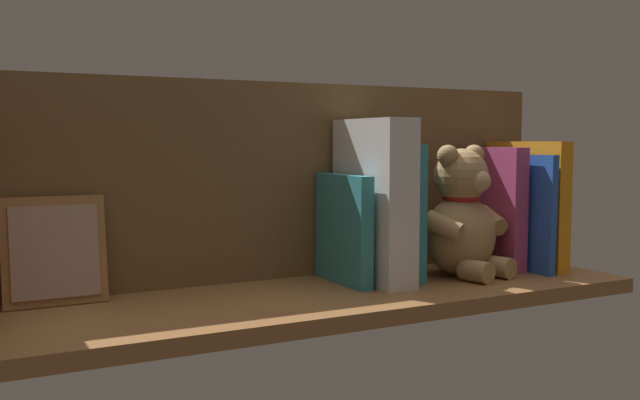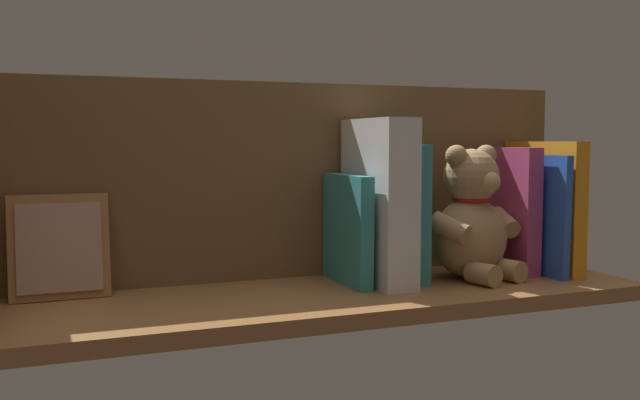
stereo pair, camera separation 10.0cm
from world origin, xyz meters
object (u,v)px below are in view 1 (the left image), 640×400
Objects in this scene: book_0 at (526,204)px; teddy_bear at (462,218)px; dictionary_thick_white at (374,201)px; picture_frame_leaning at (55,251)px.

teddy_bear is (14.90, 1.53, -1.50)cm from book_0.
teddy_bear is 15.68cm from dictionary_thick_white.
book_0 is 1.49× the size of picture_frame_leaning.
dictionary_thick_white is 45.71cm from picture_frame_leaning.
dictionary_thick_white is at bearing 171.99° from picture_frame_leaning.
picture_frame_leaning is (75.07, -6.81, -3.60)cm from book_0.
book_0 is at bearing 172.59° from teddy_bear.
book_0 is 15.05cm from teddy_bear.
picture_frame_leaning is (44.95, -6.33, -5.30)cm from dictionary_thick_white.
picture_frame_leaning is at bearing -5.18° from book_0.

